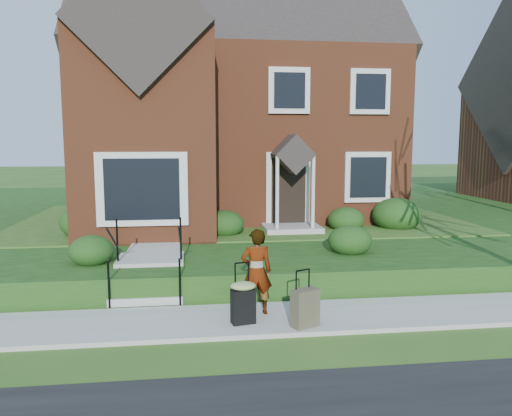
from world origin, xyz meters
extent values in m
plane|color=#2D5119|center=(0.00, 0.00, 0.00)|extent=(120.00, 120.00, 0.00)
cube|color=#9E9B93|center=(0.00, 0.00, 0.04)|extent=(60.00, 1.60, 0.08)
cube|color=#163D10|center=(4.00, 10.90, 0.30)|extent=(44.00, 20.00, 0.60)
cube|color=#9E9B93|center=(-2.50, 5.00, 0.63)|extent=(1.20, 6.00, 0.06)
cube|color=brown|center=(0.00, 10.00, 3.30)|extent=(10.00, 8.00, 5.40)
cube|color=brown|center=(-2.80, 5.20, 3.30)|extent=(3.60, 2.40, 5.40)
cube|color=silver|center=(-2.80, 4.05, 2.00)|extent=(2.20, 0.30, 1.80)
cube|color=black|center=(1.20, 5.94, 1.65)|extent=(1.00, 0.12, 2.10)
cube|color=black|center=(3.60, 5.95, 2.10)|extent=(1.40, 0.10, 1.50)
cube|color=brown|center=(3.00, 10.00, 8.20)|extent=(0.90, 0.90, 3.00)
cube|color=#9E9B93|center=(-2.50, 1.00, 0.15)|extent=(1.40, 0.30, 0.15)
cube|color=#9E9B93|center=(-2.50, 1.30, 0.30)|extent=(1.40, 0.30, 0.15)
cube|color=#9E9B93|center=(-2.50, 1.60, 0.45)|extent=(1.40, 0.30, 0.15)
cube|color=#9E9B93|center=(-2.50, 1.90, 0.60)|extent=(1.40, 0.30, 0.15)
cube|color=#9E9B93|center=(-2.50, 2.45, 0.60)|extent=(1.40, 0.80, 0.15)
cylinder|color=black|center=(-3.15, 0.85, 0.53)|extent=(0.04, 0.04, 0.90)
cylinder|color=black|center=(-3.15, 2.05, 1.13)|extent=(0.04, 0.04, 0.90)
cylinder|color=black|center=(-1.85, 0.85, 0.53)|extent=(0.04, 0.04, 0.90)
cylinder|color=black|center=(-1.85, 2.05, 1.13)|extent=(0.04, 0.04, 0.90)
ellipsoid|color=black|center=(-4.42, 5.41, 1.11)|extent=(1.45, 1.45, 1.02)
ellipsoid|color=black|center=(-0.73, 5.17, 0.98)|extent=(1.09, 1.09, 0.76)
ellipsoid|color=black|center=(2.83, 5.52, 0.97)|extent=(1.06, 1.06, 0.74)
ellipsoid|color=black|center=(4.41, 5.62, 1.11)|extent=(1.44, 1.44, 1.01)
ellipsoid|color=black|center=(-3.72, 2.29, 0.93)|extent=(0.94, 0.94, 0.66)
ellipsoid|color=black|center=(2.01, 2.59, 0.95)|extent=(1.01, 1.01, 0.71)
imported|color=#999999|center=(-0.48, 0.20, 0.85)|extent=(0.58, 0.39, 1.54)
cube|color=black|center=(-0.77, -0.26, 0.38)|extent=(0.43, 0.30, 0.59)
cylinder|color=black|center=(-0.77, -0.26, 1.12)|extent=(0.24, 0.08, 0.03)
cylinder|color=black|center=(-0.88, -0.26, 0.90)|extent=(0.02, 0.02, 0.44)
cylinder|color=black|center=(-0.65, -0.26, 0.90)|extent=(0.02, 0.02, 0.44)
cylinder|color=black|center=(-0.90, -0.26, 0.11)|extent=(0.05, 0.07, 0.06)
cylinder|color=black|center=(-0.63, -0.26, 0.11)|extent=(0.05, 0.07, 0.06)
ellipsoid|color=#8DA55E|center=(-0.77, -0.26, 0.74)|extent=(0.50, 0.44, 0.14)
cube|color=#4D4733|center=(0.24, -0.54, 0.40)|extent=(0.51, 0.41, 0.64)
cylinder|color=black|center=(0.24, -0.54, 1.03)|extent=(0.25, 0.14, 0.03)
cylinder|color=black|center=(0.11, -0.54, 0.87)|extent=(0.02, 0.02, 0.31)
cylinder|color=black|center=(0.37, -0.54, 0.87)|extent=(0.02, 0.02, 0.31)
cylinder|color=black|center=(0.09, -0.54, 0.11)|extent=(0.06, 0.07, 0.06)
cylinder|color=black|center=(0.40, -0.54, 0.11)|extent=(0.06, 0.07, 0.06)
camera|label=1|loc=(-1.58, -8.37, 3.13)|focal=35.00mm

